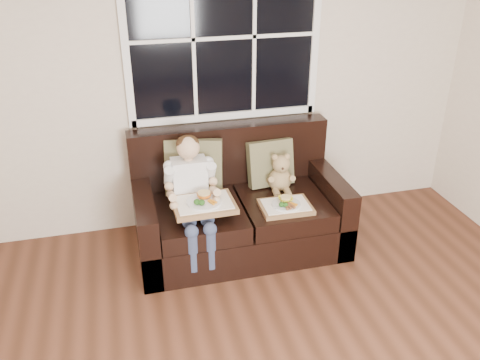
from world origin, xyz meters
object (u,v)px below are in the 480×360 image
object	(u,v)px
tray_right	(286,206)
child	(192,187)
loveseat	(238,211)
teddy_bear	(281,175)
tray_left	(204,204)

from	to	relation	value
tray_right	child	bearing A→B (deg)	167.55
loveseat	child	bearing A→B (deg)	-163.19
teddy_bear	tray_right	xyz separation A→B (m)	(-0.06, -0.31, -0.11)
teddy_bear	tray_left	bearing A→B (deg)	-150.14
tray_right	tray_left	bearing A→B (deg)	179.44
tray_left	child	bearing A→B (deg)	111.22
loveseat	child	distance (m)	0.54
child	teddy_bear	size ratio (longest dim) A/B	2.59
child	teddy_bear	bearing A→B (deg)	10.09
tray_left	tray_right	xyz separation A→B (m)	(0.65, -0.02, -0.10)
child	tray_left	xyz separation A→B (m)	(0.06, -0.15, -0.07)
loveseat	tray_left	world-z (taller)	loveseat
child	tray_right	world-z (taller)	child
child	tray_left	size ratio (longest dim) A/B	1.89
loveseat	teddy_bear	size ratio (longest dim) A/B	4.92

